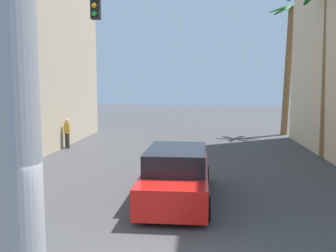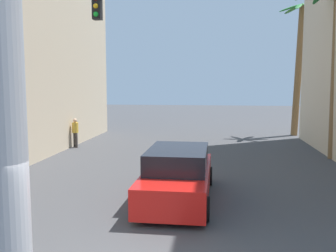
# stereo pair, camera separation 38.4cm
# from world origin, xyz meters

# --- Properties ---
(ground_plane) EXTENTS (89.27, 89.27, 0.00)m
(ground_plane) POSITION_xyz_m (0.00, 10.00, 0.00)
(ground_plane) COLOR #424244
(car_lead) EXTENTS (2.03, 4.92, 1.56)m
(car_lead) POSITION_xyz_m (0.16, 5.61, 0.74)
(car_lead) COLOR black
(car_lead) RESTS_ON ground
(palm_tree_far_right) EXTENTS (2.82, 2.70, 8.71)m
(palm_tree_far_right) POSITION_xyz_m (6.70, 20.52, 5.01)
(palm_tree_far_right) COLOR brown
(palm_tree_far_right) RESTS_ON ground
(palm_tree_mid_right) EXTENTS (3.30, 3.32, 8.21)m
(palm_tree_mid_right) POSITION_xyz_m (6.65, 12.84, 5.04)
(palm_tree_mid_right) COLOR brown
(palm_tree_mid_right) RESTS_ON ground
(pedestrian_far_left) EXTENTS (0.48, 0.48, 1.59)m
(pedestrian_far_left) POSITION_xyz_m (-6.29, 14.06, 0.93)
(pedestrian_far_left) COLOR #3F3833
(pedestrian_far_left) RESTS_ON ground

